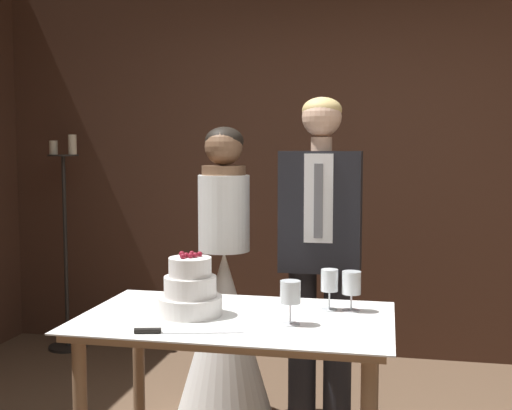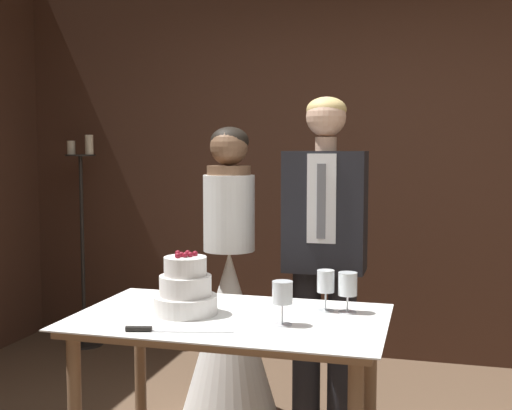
% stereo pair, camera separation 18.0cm
% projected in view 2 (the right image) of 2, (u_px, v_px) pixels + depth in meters
% --- Properties ---
extents(wall_back, '(5.24, 0.12, 2.92)m').
position_uv_depth(wall_back, '(351.00, 151.00, 4.54)').
color(wall_back, '#472B1E').
rests_on(wall_back, ground_plane).
extents(cake_table, '(1.28, 0.78, 0.78)m').
position_uv_depth(cake_table, '(230.00, 340.00, 2.66)').
color(cake_table, '#8E6B4C').
rests_on(cake_table, ground_plane).
extents(tiered_cake, '(0.27, 0.27, 0.26)m').
position_uv_depth(tiered_cake, '(186.00, 290.00, 2.68)').
color(tiered_cake, white).
rests_on(tiered_cake, cake_table).
extents(cake_knife, '(0.40, 0.12, 0.02)m').
position_uv_depth(cake_knife, '(158.00, 330.00, 2.42)').
color(cake_knife, silver).
rests_on(cake_knife, cake_table).
extents(wine_glass_near, '(0.07, 0.07, 0.18)m').
position_uv_depth(wine_glass_near, '(326.00, 283.00, 2.72)').
color(wine_glass_near, silver).
rests_on(wine_glass_near, cake_table).
extents(wine_glass_middle, '(0.08, 0.08, 0.17)m').
position_uv_depth(wine_glass_middle, '(282.00, 295.00, 2.51)').
color(wine_glass_middle, silver).
rests_on(wine_glass_middle, cake_table).
extents(wine_glass_far, '(0.08, 0.08, 0.17)m').
position_uv_depth(wine_glass_far, '(348.00, 286.00, 2.70)').
color(wine_glass_far, silver).
rests_on(wine_glass_far, cake_table).
extents(bride, '(0.54, 0.54, 1.60)m').
position_uv_depth(bride, '(229.00, 311.00, 3.52)').
color(bride, white).
rests_on(bride, ground_plane).
extents(groom, '(0.42, 0.25, 1.74)m').
position_uv_depth(groom, '(325.00, 244.00, 3.35)').
color(groom, black).
rests_on(groom, ground_plane).
extents(candle_stand, '(0.28, 0.28, 1.58)m').
position_uv_depth(candle_stand, '(83.00, 251.00, 4.79)').
color(candle_stand, black).
rests_on(candle_stand, ground_plane).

